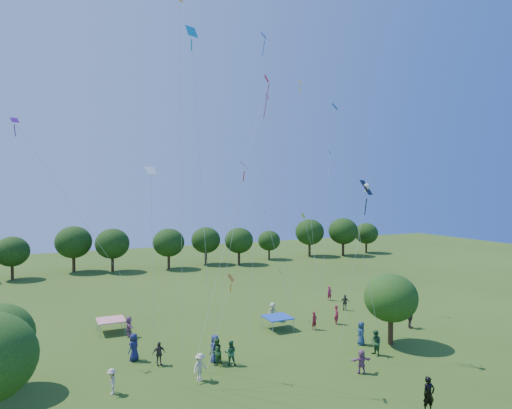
# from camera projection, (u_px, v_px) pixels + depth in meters

# --- Properties ---
(near_tree_east) EXTENTS (4.10, 4.10, 5.48)m
(near_tree_east) POSITION_uv_depth(u_px,v_px,m) (391.00, 298.00, 35.11)
(near_tree_east) COLOR #422B19
(near_tree_east) RESTS_ON ground
(treeline) EXTENTS (88.01, 8.77, 6.77)m
(treeline) POSITION_uv_depth(u_px,v_px,m) (126.00, 243.00, 67.03)
(treeline) COLOR #422B19
(treeline) RESTS_ON ground
(tent_red_stripe) EXTENTS (2.20, 2.20, 1.10)m
(tent_red_stripe) POSITION_uv_depth(u_px,v_px,m) (111.00, 320.00, 38.16)
(tent_red_stripe) COLOR red
(tent_red_stripe) RESTS_ON ground
(tent_blue) EXTENTS (2.20, 2.20, 1.10)m
(tent_blue) POSITION_uv_depth(u_px,v_px,m) (277.00, 317.00, 38.98)
(tent_blue) COLOR #1B45B4
(tent_blue) RESTS_ON ground
(man_in_black) EXTENTS (0.78, 0.58, 1.91)m
(man_in_black) POSITION_uv_depth(u_px,v_px,m) (429.00, 395.00, 24.53)
(man_in_black) COLOR black
(man_in_black) RESTS_ON ground
(crowd_person_0) EXTENTS (1.06, 0.96, 1.90)m
(crowd_person_0) POSITION_uv_depth(u_px,v_px,m) (215.00, 348.00, 31.65)
(crowd_person_0) COLOR navy
(crowd_person_0) RESTS_ON ground
(crowd_person_1) EXTENTS (0.67, 0.54, 1.55)m
(crowd_person_1) POSITION_uv_depth(u_px,v_px,m) (314.00, 321.00, 38.90)
(crowd_person_1) COLOR maroon
(crowd_person_1) RESTS_ON ground
(crowd_person_2) EXTENTS (1.01, 0.78, 1.82)m
(crowd_person_2) POSITION_uv_depth(u_px,v_px,m) (216.00, 352.00, 31.10)
(crowd_person_2) COLOR #2D5A26
(crowd_person_2) RESTS_ON ground
(crowd_person_3) EXTENTS (0.44, 0.99, 1.51)m
(crowd_person_3) POSITION_uv_depth(u_px,v_px,m) (112.00, 381.00, 26.67)
(crowd_person_3) COLOR #BBAA96
(crowd_person_3) RESTS_ON ground
(crowd_person_4) EXTENTS (1.00, 0.84, 1.57)m
(crowd_person_4) POSITION_uv_depth(u_px,v_px,m) (345.00, 302.00, 45.05)
(crowd_person_4) COLOR #3E3731
(crowd_person_4) RESTS_ON ground
(crowd_person_5) EXTENTS (0.63, 1.59, 1.67)m
(crowd_person_5) POSITION_uv_depth(u_px,v_px,m) (129.00, 326.00, 37.04)
(crowd_person_5) COLOR #97588B
(crowd_person_5) RESTS_ON ground
(crowd_person_6) EXTENTS (0.79, 1.00, 1.79)m
(crowd_person_6) POSITION_uv_depth(u_px,v_px,m) (361.00, 333.00, 35.11)
(crowd_person_6) COLOR navy
(crowd_person_6) RESTS_ON ground
(crowd_person_7) EXTENTS (0.59, 0.39, 1.53)m
(crowd_person_7) POSITION_uv_depth(u_px,v_px,m) (330.00, 293.00, 49.09)
(crowd_person_7) COLOR #991B44
(crowd_person_7) RESTS_ON ground
(crowd_person_8) EXTENTS (0.94, 0.74, 1.68)m
(crowd_person_8) POSITION_uv_depth(u_px,v_px,m) (231.00, 353.00, 31.11)
(crowd_person_8) COLOR #2A623A
(crowd_person_8) RESTS_ON ground
(crowd_person_9) EXTENTS (1.11, 0.54, 1.67)m
(crowd_person_9) POSITION_uv_depth(u_px,v_px,m) (273.00, 312.00, 41.44)
(crowd_person_9) COLOR #B3AD8F
(crowd_person_9) RESTS_ON ground
(crowd_person_10) EXTENTS (1.19, 0.92, 1.85)m
(crowd_person_10) POSITION_uv_depth(u_px,v_px,m) (410.00, 317.00, 39.31)
(crowd_person_10) COLOR #382F2D
(crowd_person_10) RESTS_ON ground
(crowd_person_11) EXTENTS (1.53, 0.86, 1.55)m
(crowd_person_11) POSITION_uv_depth(u_px,v_px,m) (361.00, 361.00, 29.71)
(crowd_person_11) COLOR #955785
(crowd_person_11) RESTS_ON ground
(crowd_person_12) EXTENTS (1.04, 1.02, 1.92)m
(crowd_person_12) POSITION_uv_depth(u_px,v_px,m) (134.00, 347.00, 31.86)
(crowd_person_12) COLOR #1A204D
(crowd_person_12) RESTS_ON ground
(crowd_person_13) EXTENTS (0.57, 0.72, 1.68)m
(crowd_person_13) POSITION_uv_depth(u_px,v_px,m) (337.00, 315.00, 40.46)
(crowd_person_13) COLOR maroon
(crowd_person_13) RESTS_ON ground
(crowd_person_14) EXTENTS (0.51, 0.91, 1.82)m
(crowd_person_14) POSITION_uv_depth(u_px,v_px,m) (376.00, 343.00, 32.81)
(crowd_person_14) COLOR #204C29
(crowd_person_14) RESTS_ON ground
(crowd_person_15) EXTENTS (1.24, 0.98, 1.74)m
(crowd_person_15) POSITION_uv_depth(u_px,v_px,m) (200.00, 367.00, 28.52)
(crowd_person_15) COLOR beige
(crowd_person_15) RESTS_ON ground
(crowd_person_16) EXTENTS (1.00, 0.56, 1.61)m
(crowd_person_16) POSITION_uv_depth(u_px,v_px,m) (159.00, 354.00, 31.04)
(crowd_person_16) COLOR #3F3732
(crowd_person_16) RESTS_ON ground
(pirate_kite) EXTENTS (3.17, 1.27, 11.35)m
(pirate_kite) POSITION_uv_depth(u_px,v_px,m) (366.00, 189.00, 32.26)
(pirate_kite) COLOR black
(red_high_kite) EXTENTS (9.02, 7.86, 20.57)m
(red_high_kite) POSITION_uv_depth(u_px,v_px,m) (257.00, 122.00, 37.68)
(red_high_kite) COLOR red
(small_kite_0) EXTENTS (3.29, 1.14, 18.84)m
(small_kite_0) POSITION_uv_depth(u_px,v_px,m) (274.00, 155.00, 39.76)
(small_kite_0) COLOR red
(small_kite_1) EXTENTS (0.53, 0.91, 22.91)m
(small_kite_1) POSITION_uv_depth(u_px,v_px,m) (181.00, 117.00, 29.32)
(small_kite_1) COLOR orange
(small_kite_2) EXTENTS (1.81, 2.08, 8.19)m
(small_kite_2) POSITION_uv_depth(u_px,v_px,m) (307.00, 230.00, 46.70)
(small_kite_2) COLOR #B8DE13
(small_kite_3) EXTENTS (1.12, 1.35, 3.28)m
(small_kite_3) POSITION_uv_depth(u_px,v_px,m) (281.00, 275.00, 41.95)
(small_kite_3) COLOR #37941B
(small_kite_4) EXTENTS (5.15, 1.65, 15.97)m
(small_kite_4) POSITION_uv_depth(u_px,v_px,m) (348.00, 174.00, 28.85)
(small_kite_4) COLOR blue
(small_kite_5) EXTENTS (1.70, 2.68, 8.75)m
(small_kite_5) POSITION_uv_depth(u_px,v_px,m) (271.00, 234.00, 42.59)
(small_kite_5) COLOR #5D178B
(small_kite_6) EXTENTS (1.03, 3.01, 11.98)m
(small_kite_6) POSITION_uv_depth(u_px,v_px,m) (152.00, 212.00, 26.12)
(small_kite_6) COLOR white
(small_kite_7) EXTENTS (1.90, 1.14, 19.72)m
(small_kite_7) POSITION_uv_depth(u_px,v_px,m) (196.00, 101.00, 25.49)
(small_kite_7) COLOR #0D95CA
(small_kite_8) EXTENTS (2.55, 0.75, 12.43)m
(small_kite_8) POSITION_uv_depth(u_px,v_px,m) (239.00, 198.00, 27.81)
(small_kite_8) COLOR red
(small_kite_9) EXTENTS (1.21, 2.44, 21.69)m
(small_kite_9) POSITION_uv_depth(u_px,v_px,m) (304.00, 138.00, 45.67)
(small_kite_9) COLOR yellow
(small_kite_10) EXTENTS (2.24, 1.36, 5.31)m
(small_kite_10) POSITION_uv_depth(u_px,v_px,m) (228.00, 288.00, 28.71)
(small_kite_10) COLOR orange
(small_kite_11) EXTENTS (2.05, 1.74, 14.73)m
(small_kite_11) POSITION_uv_depth(u_px,v_px,m) (327.00, 192.00, 47.28)
(small_kite_11) COLOR green
(small_kite_12) EXTENTS (2.62, 2.60, 22.57)m
(small_kite_12) POSITION_uv_depth(u_px,v_px,m) (260.00, 104.00, 34.03)
(small_kite_12) COLOR blue
(small_kite_13) EXTENTS (9.91, 2.93, 15.81)m
(small_kite_13) POSITION_uv_depth(u_px,v_px,m) (51.00, 175.00, 32.92)
(small_kite_13) COLOR #5F1892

